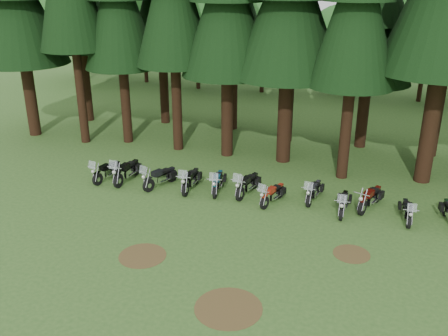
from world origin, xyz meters
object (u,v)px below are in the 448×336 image
at_px(motorcycle_3, 191,180).
at_px(motorcycle_9, 370,199).
at_px(motorcycle_2, 160,178).
at_px(motorcycle_0, 107,172).
at_px(motorcycle_6, 272,195).
at_px(motorcycle_7, 314,192).
at_px(motorcycle_8, 343,204).
at_px(motorcycle_4, 218,183).
at_px(motorcycle_1, 127,172).
at_px(motorcycle_10, 407,212).
at_px(motorcycle_5, 247,185).

xyz_separation_m(motorcycle_3, motorcycle_9, (8.40, 0.51, -0.01)).
height_order(motorcycle_2, motorcycle_3, motorcycle_3).
distance_m(motorcycle_0, motorcycle_6, 8.59).
bearing_deg(motorcycle_7, motorcycle_8, -23.48).
bearing_deg(motorcycle_0, motorcycle_8, 9.60).
relative_size(motorcycle_2, motorcycle_8, 1.05).
distance_m(motorcycle_2, motorcycle_4, 2.90).
bearing_deg(motorcycle_8, motorcycle_6, -179.24).
xyz_separation_m(motorcycle_1, motorcycle_9, (11.84, 0.52, -0.04)).
bearing_deg(motorcycle_2, motorcycle_0, -157.55).
bearing_deg(motorcycle_1, motorcycle_10, 1.69).
height_order(motorcycle_1, motorcycle_2, motorcycle_1).
relative_size(motorcycle_3, motorcycle_8, 1.09).
bearing_deg(motorcycle_0, motorcycle_1, 18.67).
distance_m(motorcycle_2, motorcycle_7, 7.47).
relative_size(motorcycle_2, motorcycle_9, 1.01).
height_order(motorcycle_9, motorcycle_10, motorcycle_10).
relative_size(motorcycle_4, motorcycle_5, 0.96).
xyz_separation_m(motorcycle_2, motorcycle_4, (2.88, 0.31, -0.01)).
distance_m(motorcycle_6, motorcycle_7, 1.95).
bearing_deg(motorcycle_4, motorcycle_1, 173.62).
height_order(motorcycle_1, motorcycle_10, motorcycle_1).
bearing_deg(motorcycle_1, motorcycle_4, 5.00).
bearing_deg(motorcycle_0, motorcycle_7, 14.24).
xyz_separation_m(motorcycle_4, motorcycle_8, (5.98, -0.49, -0.02)).
bearing_deg(motorcycle_1, motorcycle_8, 1.05).
bearing_deg(motorcycle_3, motorcycle_5, 3.91).
height_order(motorcycle_2, motorcycle_6, motorcycle_2).
bearing_deg(motorcycle_10, motorcycle_7, 163.48).
bearing_deg(motorcycle_1, motorcycle_5, 5.55).
bearing_deg(motorcycle_9, motorcycle_4, -156.91).
bearing_deg(motorcycle_5, motorcycle_10, 6.28).
relative_size(motorcycle_1, motorcycle_8, 1.16).
relative_size(motorcycle_2, motorcycle_6, 1.08).
xyz_separation_m(motorcycle_0, motorcycle_2, (2.91, 0.04, 0.02)).
bearing_deg(motorcycle_3, motorcycle_2, -177.99).
bearing_deg(motorcycle_7, motorcycle_9, 6.67).
relative_size(motorcycle_0, motorcycle_7, 1.03).
bearing_deg(motorcycle_0, motorcycle_5, 14.00).
bearing_deg(motorcycle_10, motorcycle_9, 148.90).
bearing_deg(motorcycle_5, motorcycle_2, -163.79).
height_order(motorcycle_1, motorcycle_3, motorcycle_1).
bearing_deg(motorcycle_6, motorcycle_4, -172.36).
bearing_deg(motorcycle_3, motorcycle_9, 1.05).
bearing_deg(motorcycle_7, motorcycle_6, -146.67).
xyz_separation_m(motorcycle_2, motorcycle_6, (5.68, -0.17, -0.04)).
distance_m(motorcycle_1, motorcycle_9, 11.85).
bearing_deg(motorcycle_4, motorcycle_6, -18.55).
bearing_deg(motorcycle_6, motorcycle_1, -164.73).
relative_size(motorcycle_3, motorcycle_6, 1.12).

